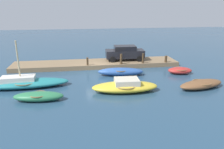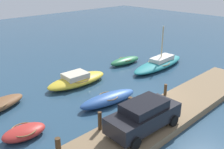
{
  "view_description": "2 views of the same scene",
  "coord_description": "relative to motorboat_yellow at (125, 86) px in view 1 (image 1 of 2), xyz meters",
  "views": [
    {
      "loc": [
        1.81,
        21.74,
        6.62
      ],
      "look_at": [
        -0.81,
        4.34,
        1.01
      ],
      "focal_mm": 35.38,
      "sensor_mm": 36.0,
      "label": 1
    },
    {
      "loc": [
        -12.67,
        -9.81,
        8.32
      ],
      "look_at": [
        0.11,
        3.48,
        1.04
      ],
      "focal_mm": 40.74,
      "sensor_mm": 36.0,
      "label": 2
    }
  ],
  "objects": [
    {
      "name": "sailboat_teal",
      "position": [
        8.11,
        -2.13,
        -0.04
      ],
      "size": [
        7.14,
        2.25,
        3.93
      ],
      "rotation": [
        0.0,
        0.0,
        0.04
      ],
      "color": "teal",
      "rests_on": "ground_plane"
    },
    {
      "name": "rowboat_blue",
      "position": [
        -0.41,
        -4.13,
        -0.05
      ],
      "size": [
        4.54,
        1.83,
        0.75
      ],
      "rotation": [
        0.0,
        0.0,
        -0.13
      ],
      "color": "#2D569E",
      "rests_on": "ground_plane"
    },
    {
      "name": "mooring_post_mid_west",
      "position": [
        -3.35,
        -6.61,
        0.58
      ],
      "size": [
        0.21,
        0.21,
        1.07
      ],
      "primitive_type": "cylinder",
      "color": "#47331E",
      "rests_on": "dock_platform"
    },
    {
      "name": "mooring_post_east",
      "position": [
        2.68,
        -6.61,
        0.46
      ],
      "size": [
        0.21,
        0.21,
        0.83
      ],
      "primitive_type": "cylinder",
      "color": "#47331E",
      "rests_on": "dock_platform"
    },
    {
      "name": "motorboat_yellow",
      "position": [
        0.0,
        0.0,
        0.0
      ],
      "size": [
        5.32,
        2.21,
        1.03
      ],
      "rotation": [
        0.0,
        0.0,
        -0.04
      ],
      "color": "gold",
      "rests_on": "ground_plane"
    },
    {
      "name": "mooring_post_mid_east",
      "position": [
        -0.93,
        -6.61,
        0.59
      ],
      "size": [
        0.26,
        0.26,
        1.09
      ],
      "primitive_type": "cylinder",
      "color": "#47331E",
      "rests_on": "dock_platform"
    },
    {
      "name": "rowboat_green",
      "position": [
        6.51,
        0.83,
        -0.1
      ],
      "size": [
        3.64,
        1.49,
        0.65
      ],
      "rotation": [
        0.0,
        0.0,
        -0.08
      ],
      "color": "#2D7A4C",
      "rests_on": "ground_plane"
    },
    {
      "name": "parked_car",
      "position": [
        -1.67,
        -8.24,
        0.92
      ],
      "size": [
        4.4,
        2.09,
        1.67
      ],
      "rotation": [
        0.0,
        0.0,
        -0.04
      ],
      "color": "black",
      "rests_on": "dock_platform"
    },
    {
      "name": "dinghy_red",
      "position": [
        -6.37,
        -3.79,
        -0.1
      ],
      "size": [
        2.51,
        1.61,
        0.65
      ],
      "rotation": [
        0.0,
        0.0,
        -0.12
      ],
      "color": "#B72D28",
      "rests_on": "ground_plane"
    },
    {
      "name": "ground_plane",
      "position": [
        1.66,
        -5.71,
        -0.44
      ],
      "size": [
        84.0,
        84.0,
        0.0
      ],
      "primitive_type": "plane",
      "color": "navy"
    },
    {
      "name": "rowboat_brown",
      "position": [
        -6.35,
        0.25,
        -0.09
      ],
      "size": [
        4.33,
        2.35,
        0.67
      ],
      "rotation": [
        0.0,
        0.0,
        0.23
      ],
      "color": "brown",
      "rests_on": "ground_plane"
    },
    {
      "name": "dock_platform",
      "position": [
        1.66,
        -7.92,
        -0.2
      ],
      "size": [
        18.22,
        3.13,
        0.48
      ],
      "primitive_type": "cube",
      "color": "#846B4C",
      "rests_on": "ground_plane"
    },
    {
      "name": "mooring_post_west",
      "position": [
        -5.98,
        -6.61,
        0.4
      ],
      "size": [
        0.27,
        0.27,
        0.72
      ],
      "primitive_type": "cylinder",
      "color": "#47331E",
      "rests_on": "dock_platform"
    }
  ]
}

